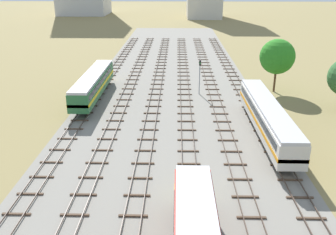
% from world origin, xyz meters
% --- Properties ---
extents(ground_plane, '(480.00, 480.00, 0.00)m').
position_xyz_m(ground_plane, '(0.00, 56.00, 0.00)').
color(ground_plane, olive).
extents(ballast_bed, '(28.07, 176.00, 0.01)m').
position_xyz_m(ballast_bed, '(0.00, 56.00, 0.00)').
color(ballast_bed, gray).
rests_on(ballast_bed, ground).
extents(track_far_left, '(2.40, 126.00, 0.29)m').
position_xyz_m(track_far_left, '(-12.04, 57.00, 0.14)').
color(track_far_left, '#47382D').
rests_on(track_far_left, ground).
extents(track_left, '(2.40, 126.00, 0.29)m').
position_xyz_m(track_left, '(-7.22, 57.00, 0.14)').
color(track_left, '#47382D').
rests_on(track_left, ground).
extents(track_centre_left, '(2.40, 126.00, 0.29)m').
position_xyz_m(track_centre_left, '(-2.41, 57.00, 0.14)').
color(track_centre_left, '#47382D').
rests_on(track_centre_left, ground).
extents(track_centre, '(2.40, 126.00, 0.29)m').
position_xyz_m(track_centre, '(2.41, 57.00, 0.14)').
color(track_centre, '#47382D').
rests_on(track_centre, ground).
extents(track_centre_right, '(2.40, 126.00, 0.29)m').
position_xyz_m(track_centre_right, '(7.22, 57.00, 0.14)').
color(track_centre_right, '#47382D').
rests_on(track_centre_right, ground).
extents(track_right, '(2.40, 126.00, 0.29)m').
position_xyz_m(track_right, '(12.04, 57.00, 0.14)').
color(track_right, '#47382D').
rests_on(track_right, ground).
extents(passenger_coach_right_mid, '(2.96, 22.00, 3.80)m').
position_xyz_m(passenger_coach_right_mid, '(12.04, 45.24, 2.61)').
color(passenger_coach_right_mid, beige).
rests_on(passenger_coach_right_mid, ground).
extents(diesel_railcar_far_left_midfar, '(2.96, 20.50, 3.80)m').
position_xyz_m(diesel_railcar_far_left_midfar, '(-12.04, 59.09, 2.60)').
color(diesel_railcar_far_left_midfar, '#286638').
rests_on(diesel_railcar_far_left_midfar, ground).
extents(signal_post_nearest, '(0.28, 0.47, 5.77)m').
position_xyz_m(signal_post_nearest, '(4.81, 61.96, 3.64)').
color(signal_post_nearest, gray).
rests_on(signal_post_nearest, ground).
extents(lineside_tree_0, '(5.75, 5.75, 8.85)m').
position_xyz_m(lineside_tree_0, '(17.55, 63.70, 5.97)').
color(lineside_tree_0, '#4C331E').
rests_on(lineside_tree_0, ground).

